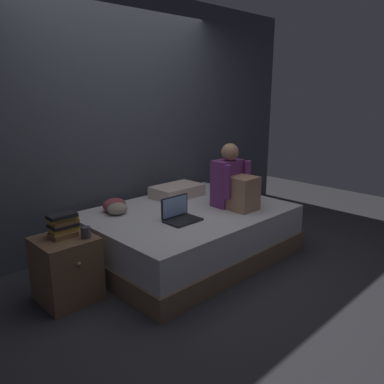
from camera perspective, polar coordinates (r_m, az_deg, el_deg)
ground_plane at (r=3.72m, az=0.45°, el=-11.64°), size 8.00×8.00×0.00m
wall_back at (r=4.27m, az=-11.11°, el=10.45°), size 5.60×0.10×2.70m
bed at (r=3.94m, az=-0.55°, el=-6.15°), size 2.00×1.50×0.50m
nightstand at (r=3.31m, az=-18.26°, el=-10.83°), size 0.44×0.46×0.53m
person_sitting at (r=3.91m, az=6.24°, el=1.27°), size 0.39×0.44×0.66m
laptop at (r=3.53m, az=-1.87°, el=-3.41°), size 0.32×0.23×0.22m
pillow at (r=4.32m, az=-2.26°, el=0.15°), size 0.56×0.36×0.13m
book_stack at (r=3.22m, az=-18.72°, el=-4.67°), size 0.23×0.18×0.19m
mug at (r=3.14m, az=-15.62°, el=-5.83°), size 0.08×0.08×0.09m
clothes_pile at (r=3.85m, az=-11.42°, el=-2.09°), size 0.26×0.30×0.13m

